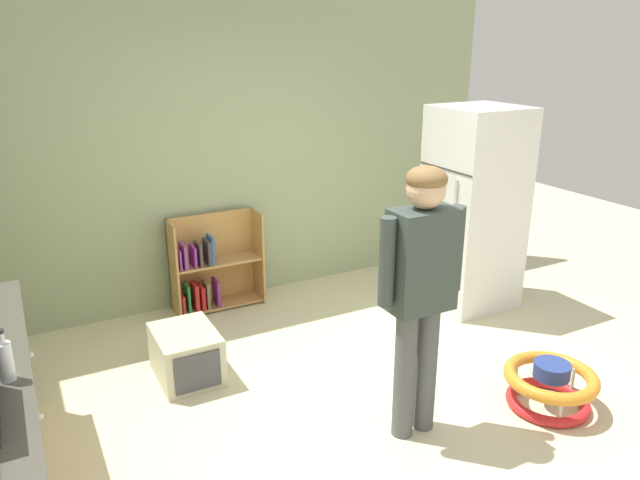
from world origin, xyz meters
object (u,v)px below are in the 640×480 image
object	(u,v)px
baby_walker	(550,385)
pet_carrier	(186,354)
refrigerator	(474,209)
bookshelf	(211,269)
clear_bottle	(5,360)
standing_person	(421,279)

from	to	relation	value
baby_walker	pet_carrier	size ratio (longest dim) A/B	1.09
pet_carrier	refrigerator	bearing A→B (deg)	1.70
baby_walker	pet_carrier	bearing A→B (deg)	143.69
bookshelf	clear_bottle	bearing A→B (deg)	-126.38
bookshelf	standing_person	xyz separation A→B (m)	(0.52, -2.33, 0.65)
refrigerator	clear_bottle	distance (m)	3.92
refrigerator	bookshelf	distance (m)	2.39
baby_walker	pet_carrier	distance (m)	2.50
standing_person	baby_walker	world-z (taller)	standing_person
standing_person	pet_carrier	bearing A→B (deg)	130.13
standing_person	clear_bottle	size ratio (longest dim) A/B	6.81
standing_person	refrigerator	bearing A→B (deg)	40.12
pet_carrier	bookshelf	bearing A→B (deg)	63.01
refrigerator	pet_carrier	bearing A→B (deg)	-178.30
bookshelf	standing_person	world-z (taller)	standing_person
refrigerator	bookshelf	world-z (taller)	refrigerator
refrigerator	baby_walker	size ratio (longest dim) A/B	2.95
pet_carrier	clear_bottle	bearing A→B (deg)	-133.59
standing_person	bookshelf	bearing A→B (deg)	102.65
bookshelf	pet_carrier	size ratio (longest dim) A/B	1.54
baby_walker	clear_bottle	bearing A→B (deg)	173.46
standing_person	clear_bottle	xyz separation A→B (m)	(-2.14, 0.14, -0.02)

